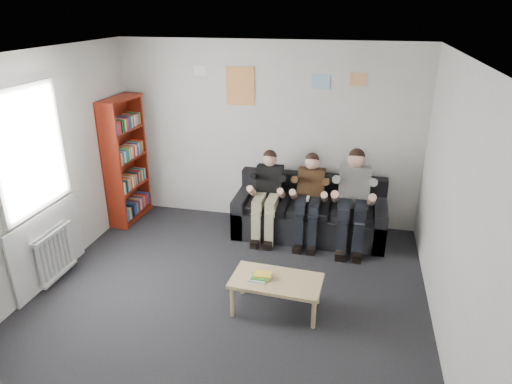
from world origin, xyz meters
TOP-DOWN VIEW (x-y plane):
  - room_shell at (0.00, 0.00)m, footprint 5.00×5.00m
  - sofa at (0.72, 2.09)m, footprint 2.14×0.88m
  - bookshelf at (-2.08, 2.02)m, footprint 0.29×0.86m
  - coffee_table at (0.58, 0.19)m, footprint 0.97×0.54m
  - game_cases at (0.40, 0.17)m, footprint 0.23×0.20m
  - person_left at (0.13, 1.90)m, footprint 0.37×0.80m
  - person_middle at (0.72, 1.90)m, footprint 0.37×0.80m
  - person_right at (1.32, 1.89)m, footprint 0.42×0.90m
  - radiator at (-2.15, 0.20)m, footprint 0.10×0.64m
  - window at (-2.22, 0.20)m, footprint 0.05×1.30m
  - poster_large at (-0.40, 2.49)m, footprint 0.42×0.01m
  - poster_blue at (0.75, 2.49)m, footprint 0.25×0.01m
  - poster_pink at (1.25, 2.49)m, footprint 0.22×0.01m
  - poster_sign at (-1.00, 2.49)m, footprint 0.20×0.01m

SIDE VIEW (x-z plane):
  - sofa at x=0.72m, z-range -0.12..0.71m
  - coffee_table at x=0.58m, z-range 0.15..0.54m
  - radiator at x=-2.15m, z-range 0.05..0.65m
  - game_cases at x=0.40m, z-range 0.39..0.43m
  - person_left at x=0.13m, z-range 0.00..1.25m
  - person_middle at x=0.72m, z-range 0.00..1.25m
  - person_right at x=1.32m, z-range -0.01..1.34m
  - bookshelf at x=-2.08m, z-range 0.00..1.90m
  - window at x=-2.22m, z-range -0.15..2.21m
  - room_shell at x=0.00m, z-range -1.15..3.85m
  - poster_large at x=-0.40m, z-range 1.77..2.32m
  - poster_blue at x=0.75m, z-range 2.05..2.25m
  - poster_pink at x=1.25m, z-range 2.11..2.29m
  - poster_sign at x=-1.00m, z-range 2.18..2.32m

